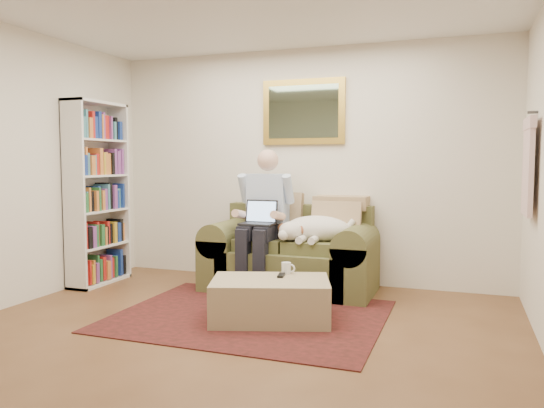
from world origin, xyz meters
The scene contains 12 objects.
room_shell centered at (0.00, 0.35, 1.30)m, with size 4.51×5.00×2.61m.
rug centered at (-0.03, 0.97, 0.01)m, with size 2.28×1.83×0.01m, color black.
sofa centered at (0.00, 2.02, 0.30)m, with size 1.76×0.89×1.05m.
seated_man centered at (-0.26, 1.86, 0.74)m, with size 0.58×0.83×1.48m, color #8CA7D8, non-canonical shape.
laptop centered at (-0.26, 1.79, 0.77)m, with size 0.34×0.27×0.25m.
sleeping_dog centered at (0.32, 1.93, 0.67)m, with size 0.72×0.45×0.27m, color white, non-canonical shape.
ottoman centered at (0.18, 0.90, 0.18)m, with size 0.98×0.62×0.36m, color tan.
coffee_mug centered at (0.23, 1.18, 0.41)m, with size 0.08×0.08×0.10m, color white.
tv_remote centered at (0.23, 1.05, 0.37)m, with size 0.05×0.15×0.02m, color black.
bookshelf centered at (-2.10, 1.60, 1.00)m, with size 0.28×0.80×2.00m, color white, non-canonical shape.
wall_mirror centered at (0.00, 2.47, 1.90)m, with size 0.94×0.04×0.72m.
hanging_shirt centered at (2.19, 1.60, 1.35)m, with size 0.06×0.52×0.90m, color beige, non-canonical shape.
Camera 1 is at (1.68, -3.23, 1.34)m, focal length 35.00 mm.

